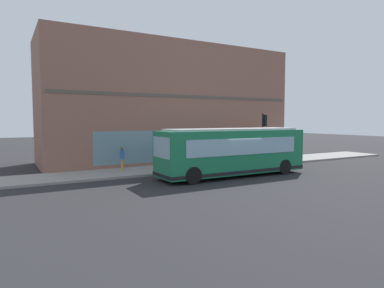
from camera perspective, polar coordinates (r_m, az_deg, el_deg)
The scene contains 11 objects.
ground at distance 21.55m, azimuth 7.18°, elevation -5.51°, with size 120.00×120.00×0.00m, color #262628.
sidewalk_curb at distance 25.20m, azimuth 1.13°, elevation -3.91°, with size 3.68×40.00×0.15m, color gray.
building_corner at distance 29.85m, azimuth -4.28°, elevation 6.75°, with size 7.39×21.23×9.95m.
city_bus_nearside at distance 21.43m, azimuth 6.96°, elevation -1.38°, with size 2.64×10.05×3.07m.
traffic_light_near_corner at distance 26.78m, azimuth 12.23°, elevation 2.58°, with size 0.32×0.49×3.97m.
fire_hydrant at distance 24.88m, azimuth 3.99°, elevation -3.00°, with size 0.35×0.35×0.74m.
pedestrian_near_building_entrance at distance 28.39m, azimuth 7.06°, elevation -0.78°, with size 0.32×0.32×1.78m.
pedestrian_near_hydrant at distance 25.27m, azimuth -0.54°, elevation -1.34°, with size 0.32×0.32×1.79m.
pedestrian_by_light_pole at distance 23.05m, azimuth -11.93°, elevation -2.23°, with size 0.32×0.32×1.63m.
pedestrian_walking_along_curb at distance 28.52m, azimuth 14.39°, elevation -0.99°, with size 0.32×0.32×1.68m.
newspaper_vending_box at distance 23.10m, azimuth -4.29°, elevation -3.33°, with size 0.44×0.43×0.90m.
Camera 1 is at (-17.03, 12.71, 3.61)m, focal length 31.04 mm.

